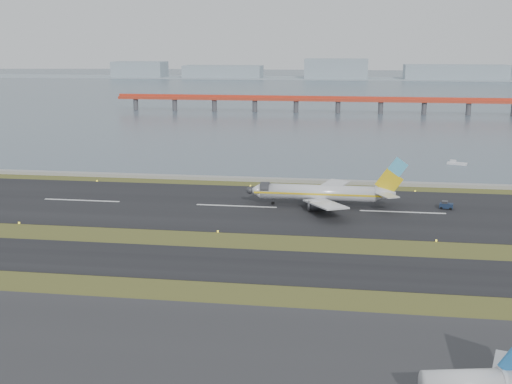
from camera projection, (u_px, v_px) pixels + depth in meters
The scene contains 12 objects.
ground at pixel (210, 243), 128.58m from camera, with size 1000.00×1000.00×0.00m, color #404C1B.
apron_strip at pixel (111, 383), 75.56m from camera, with size 1000.00×50.00×0.10m, color #2B2B2D.
taxiway_strip at pixel (196, 263), 117.00m from camera, with size 1000.00×18.00×0.10m, color black.
runway_strip at pixel (236, 206), 157.48m from camera, with size 1000.00×45.00×0.10m, color black.
seawall at pixel (254, 179), 186.28m from camera, with size 1000.00×2.50×1.00m, color gray.
bay_water at pixel (320, 88), 571.88m from camera, with size 1400.00×800.00×1.30m, color #4A5C6A.
red_pier at pixel (338, 100), 365.03m from camera, with size 260.00×5.00×10.20m.
far_shoreline at pixel (339, 73), 722.77m from camera, with size 1400.00×80.00×60.50m.
airliner at pixel (324, 193), 156.48m from camera, with size 38.52×32.89×12.80m.
pushback_tug at pixel (446, 205), 154.63m from camera, with size 3.42×2.40×2.00m.
second_airliner_tail at pixel (486, 383), 70.12m from camera, with size 15.92×12.99×9.86m.
workboat_near at pixel (456, 163), 211.31m from camera, with size 6.59×3.84×1.53m.
Camera 1 is at (26.87, -120.28, 39.14)m, focal length 45.00 mm.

